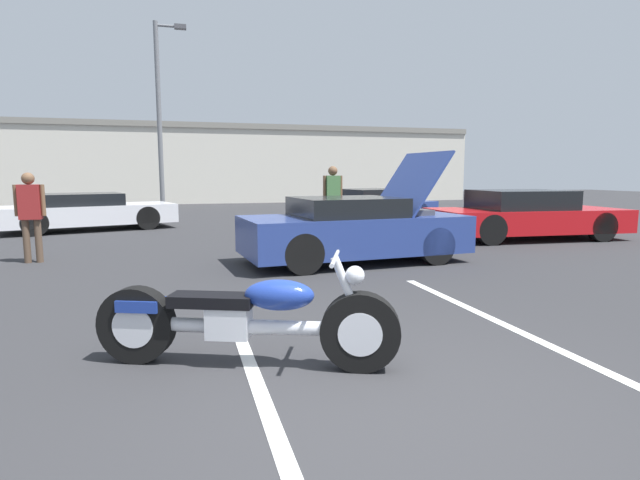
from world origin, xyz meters
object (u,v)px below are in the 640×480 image
Objects in this scene: parked_car_right_row at (525,215)px; show_car_hood_open at (355,229)px; motorcycle at (245,320)px; parked_car_mid_row at (373,206)px; spectator_near_motorcycle at (333,195)px; light_pole at (161,111)px; parked_car_left_row at (88,212)px; spectator_by_show_car at (30,210)px.

show_car_hood_open is at bearing -155.73° from parked_car_right_row.
motorcycle is 13.07m from parked_car_mid_row.
spectator_near_motorcycle is at bearing 74.24° from show_car_hood_open.
light_pole is 1.50× the size of parked_car_right_row.
light_pole reaches higher than spectator_near_motorcycle.
show_car_hood_open is 7.83m from parked_car_mid_row.
parked_car_right_row reaches higher than motorcycle.
spectator_by_show_car is (-0.04, -5.59, 0.45)m from parked_car_left_row.
motorcycle is at bearing -124.94° from show_car_hood_open.
motorcycle is at bearing -92.27° from parked_car_left_row.
parked_car_left_row is 8.92m from parked_car_mid_row.
parked_car_mid_row reaches higher than motorcycle.
parked_car_left_row is 2.74× the size of spectator_near_motorcycle.
parked_car_left_row is 12.11m from parked_car_right_row.
spectator_by_show_car reaches higher than motorcycle.
light_pole reaches higher than show_car_hood_open.
show_car_hood_open is 0.95× the size of parked_car_mid_row.
parked_car_right_row is (2.05, -5.16, 0.05)m from parked_car_mid_row.
show_car_hood_open is 0.87× the size of parked_car_right_row.
light_pole is at bearing 130.62° from parked_car_mid_row.
spectator_near_motorcycle is at bearing 163.54° from parked_car_right_row.
parked_car_mid_row is at bearing 32.08° from spectator_by_show_car.
spectator_near_motorcycle reaches higher than motorcycle.
show_car_hood_open reaches higher than parked_car_right_row.
spectator_near_motorcycle reaches higher than parked_car_mid_row.
parked_car_left_row is (-5.73, 7.12, -0.08)m from show_car_hood_open.
motorcycle is 1.36× the size of spectator_near_motorcycle.
spectator_by_show_car is at bearing -107.63° from parked_car_left_row.
spectator_near_motorcycle reaches higher than parked_car_left_row.
motorcycle is 0.49× the size of parked_car_left_row.
light_pole is 9.06m from parked_car_mid_row.
parked_car_left_row is at bearing 89.60° from spectator_by_show_car.
light_pole is 16.87m from motorcycle.
parked_car_right_row is at bearing 61.33° from motorcycle.
show_car_hood_open is 2.55× the size of spectator_by_show_car.
show_car_hood_open reaches higher than parked_car_mid_row.
parked_car_right_row is at bearing -42.29° from parked_car_left_row.
spectator_by_show_car reaches higher than parked_car_mid_row.
parked_car_right_row is at bearing 15.63° from show_car_hood_open.
spectator_by_show_car is at bearing 159.94° from show_car_hood_open.
spectator_near_motorcycle is at bearing -45.71° from parked_car_left_row.
spectator_near_motorcycle is at bearing 89.63° from motorcycle.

